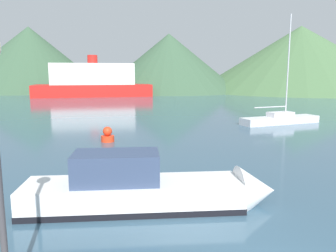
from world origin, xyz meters
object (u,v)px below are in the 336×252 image
(motorboat_near, at_px, (152,190))
(ferry_distant, at_px, (93,82))
(sailboat_inner, at_px, (280,119))
(buoy_marker, at_px, (108,135))

(motorboat_near, distance_m, ferry_distant, 55.94)
(sailboat_inner, bearing_deg, buoy_marker, -172.90)
(sailboat_inner, relative_size, ferry_distant, 0.41)
(motorboat_near, relative_size, ferry_distant, 0.36)
(sailboat_inner, relative_size, buoy_marker, 9.54)
(motorboat_near, height_order, buoy_marker, motorboat_near)
(ferry_distant, bearing_deg, sailboat_inner, -67.99)
(ferry_distant, distance_m, buoy_marker, 44.86)
(sailboat_inner, bearing_deg, ferry_distant, 102.20)
(motorboat_near, bearing_deg, sailboat_inner, 55.32)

